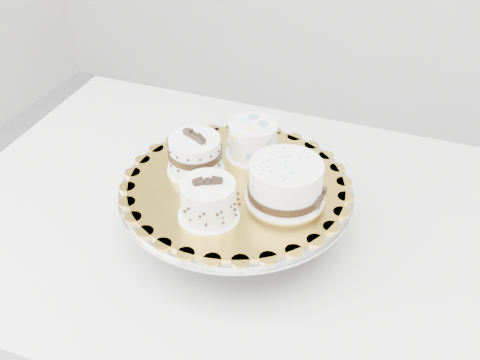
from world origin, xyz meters
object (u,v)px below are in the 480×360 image
at_px(cake_board, 236,185).
at_px(cake_dots, 253,139).
at_px(cake_banded, 195,156).
at_px(cake_ribbon, 286,183).
at_px(cake_stand, 236,202).
at_px(table, 263,251).
at_px(cake_swirl, 208,201).

xyz_separation_m(cake_board, cake_dots, (-0.01, 0.10, 0.04)).
xyz_separation_m(cake_banded, cake_ribbon, (0.18, -0.01, 0.00)).
distance_m(cake_stand, cake_banded, 0.11).
height_order(cake_board, cake_dots, cake_dots).
bearing_deg(table, cake_swirl, -108.26).
distance_m(cake_swirl, cake_ribbon, 0.13).
distance_m(cake_swirl, cake_banded, 0.13).
bearing_deg(cake_stand, table, 55.14).
distance_m(cake_dots, cake_ribbon, 0.14).
distance_m(table, cake_stand, 0.16).
relative_size(cake_banded, cake_ribbon, 0.84).
distance_m(cake_stand, cake_board, 0.04).
distance_m(table, cake_board, 0.20).
bearing_deg(cake_board, cake_dots, 95.29).
height_order(cake_dots, cake_ribbon, cake_ribbon).
height_order(cake_swirl, cake_ribbon, cake_swirl).
height_order(table, cake_banded, cake_banded).
distance_m(cake_board, cake_swirl, 0.10).
distance_m(cake_stand, cake_dots, 0.12).
relative_size(cake_board, cake_swirl, 3.12).
bearing_deg(cake_board, cake_stand, 90.00).
bearing_deg(cake_swirl, cake_stand, 56.03).
height_order(table, cake_swirl, cake_swirl).
height_order(table, cake_ribbon, cake_ribbon).
relative_size(cake_swirl, cake_ribbon, 0.86).
bearing_deg(cake_ribbon, cake_dots, 133.86).
bearing_deg(cake_ribbon, cake_stand, 175.52).
bearing_deg(table, cake_banded, -163.74).
bearing_deg(cake_stand, cake_swirl, -93.39).
relative_size(table, cake_dots, 11.59).
bearing_deg(cake_board, table, 55.14).
bearing_deg(cake_dots, cake_stand, -82.87).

